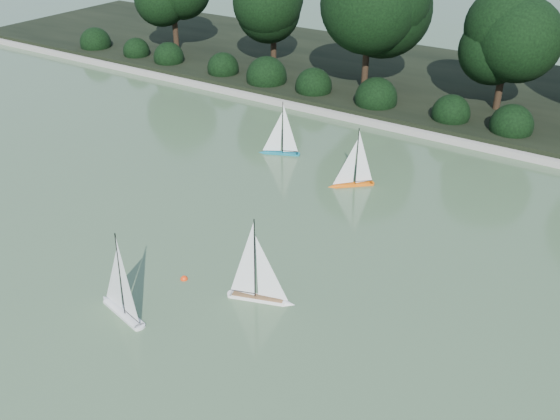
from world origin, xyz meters
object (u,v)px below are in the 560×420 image
object	(u,v)px
sailboat_orange	(350,176)
race_buoy	(184,279)
sailboat_teal	(278,145)
sailboat_white_a	(119,299)
sailboat_white_b	(263,288)

from	to	relation	value
sailboat_orange	race_buoy	world-z (taller)	sailboat_orange
sailboat_orange	sailboat_teal	size ratio (longest dim) A/B	1.02
sailboat_orange	sailboat_teal	bearing A→B (deg)	165.68
sailboat_white_a	race_buoy	xyz separation A→B (m)	(0.28, 1.28, -0.26)
sailboat_white_b	sailboat_orange	size ratio (longest dim) A/B	1.09
sailboat_teal	sailboat_white_b	bearing A→B (deg)	-59.30
sailboat_white_b	race_buoy	size ratio (longest dim) A/B	12.25
sailboat_white_b	race_buoy	bearing A→B (deg)	-170.05
sailboat_teal	sailboat_orange	bearing A→B (deg)	-14.32
sailboat_white_b	race_buoy	world-z (taller)	sailboat_white_b
race_buoy	sailboat_white_b	bearing A→B (deg)	9.95
sailboat_white_a	race_buoy	distance (m)	1.34
sailboat_orange	sailboat_teal	xyz separation A→B (m)	(-2.39, 0.61, -0.00)
sailboat_teal	race_buoy	bearing A→B (deg)	-73.92
sailboat_white_a	sailboat_white_b	xyz separation A→B (m)	(1.81, 1.55, -0.01)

